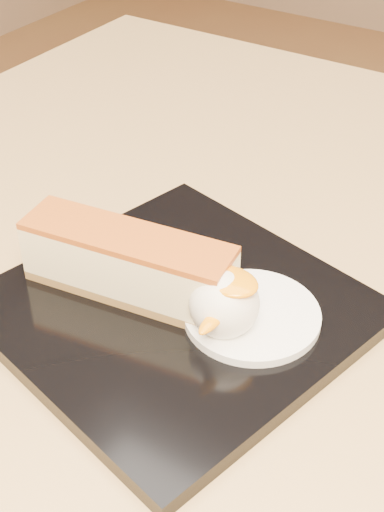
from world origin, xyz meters
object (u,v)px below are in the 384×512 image
Objects in this scene: table at (225,399)px; dessert_plate at (176,311)px; ice_cream_scoop at (224,304)px; cheesecake at (128,263)px.

dessert_plate reaches higher than table.
ice_cream_scoop is (0.04, -0.01, 0.03)m from dessert_plate.
dessert_plate is 4.90× the size of ice_cream_scoop.
cheesecake is 0.08m from ice_cream_scoop.
table is 17.82× the size of ice_cream_scoop.
dessert_plate is 0.05m from cheesecake.
table is at bearing 58.53° from cheesecake.
ice_cream_scoop is at bearing -7.13° from dessert_plate.
table is at bearing 90.25° from dessert_plate.
cheesecake is at bearing 180.00° from ice_cream_scoop.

